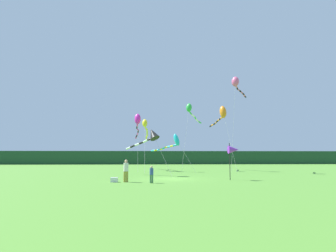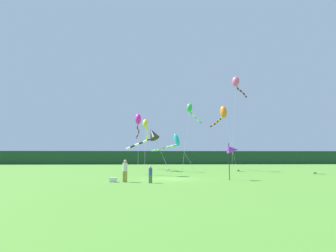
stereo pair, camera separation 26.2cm
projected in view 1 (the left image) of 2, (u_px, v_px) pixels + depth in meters
name	position (u px, v px, depth m)	size (l,w,h in m)	color
ground_plane	(172.00, 179.00, 24.32)	(120.00, 120.00, 0.00)	#4C842D
distant_treeline	(160.00, 158.00, 69.16)	(108.00, 3.77, 3.26)	#1E4228
person_adult	(126.00, 170.00, 21.27)	(0.38, 0.38, 1.73)	olive
person_child	(152.00, 173.00, 20.50)	(0.28, 0.28, 1.28)	#3F724C
cooler_box	(114.00, 180.00, 21.16)	(0.55, 0.40, 0.36)	silver
banner_flag_pole	(233.00, 150.00, 23.35)	(0.90, 0.70, 3.11)	black
kite_rainbow	(236.00, 83.00, 35.20)	(3.75, 4.80, 12.19)	#B2B2B2
kite_yellow	(145.00, 127.00, 38.55)	(0.75, 11.13, 7.18)	#B2B2B2
kite_green	(190.00, 110.00, 39.73)	(3.92, 7.11, 9.64)	#B2B2B2
kite_orange	(222.00, 113.00, 38.27)	(1.86, 7.71, 9.08)	#B2B2B2
kite_magenta	(138.00, 122.00, 39.12)	(1.22, 10.29, 8.06)	#B2B2B2
kite_black	(151.00, 135.00, 28.59)	(4.95, 4.08, 5.08)	#B2B2B2
kite_cyan	(174.00, 142.00, 35.76)	(5.55, 4.60, 5.01)	#B2B2B2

